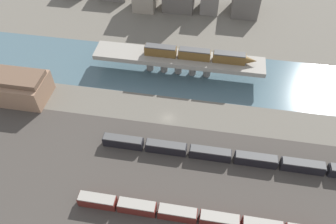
{
  "coord_description": "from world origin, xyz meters",
  "views": [
    {
      "loc": [
        12.0,
        -72.21,
        84.7
      ],
      "look_at": [
        0.0,
        0.07,
        3.06
      ],
      "focal_mm": 35.0,
      "sensor_mm": 36.0,
      "label": 1
    }
  ],
  "objects_px": {
    "train_yard_near": "(203,217)",
    "train_on_bridge": "(198,54)",
    "warehouse_building": "(17,86)",
    "train_yard_mid": "(238,157)"
  },
  "relations": [
    {
      "from": "train_yard_near",
      "to": "train_on_bridge",
      "type": "bearing_deg",
      "value": 97.68
    },
    {
      "from": "train_on_bridge",
      "to": "warehouse_building",
      "type": "bearing_deg",
      "value": -159.96
    },
    {
      "from": "train_yard_near",
      "to": "warehouse_building",
      "type": "bearing_deg",
      "value": 152.71
    },
    {
      "from": "train_on_bridge",
      "to": "train_yard_mid",
      "type": "height_order",
      "value": "train_on_bridge"
    },
    {
      "from": "train_yard_near",
      "to": "train_yard_mid",
      "type": "distance_m",
      "value": 22.38
    },
    {
      "from": "train_on_bridge",
      "to": "train_yard_near",
      "type": "xyz_separation_m",
      "value": [
        7.88,
        -58.38,
        -7.78
      ]
    },
    {
      "from": "train_yard_mid",
      "to": "warehouse_building",
      "type": "height_order",
      "value": "warehouse_building"
    },
    {
      "from": "train_on_bridge",
      "to": "train_yard_near",
      "type": "relative_size",
      "value": 0.59
    },
    {
      "from": "train_yard_near",
      "to": "train_yard_mid",
      "type": "height_order",
      "value": "train_yard_mid"
    },
    {
      "from": "train_on_bridge",
      "to": "train_yard_near",
      "type": "distance_m",
      "value": 59.42
    }
  ]
}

